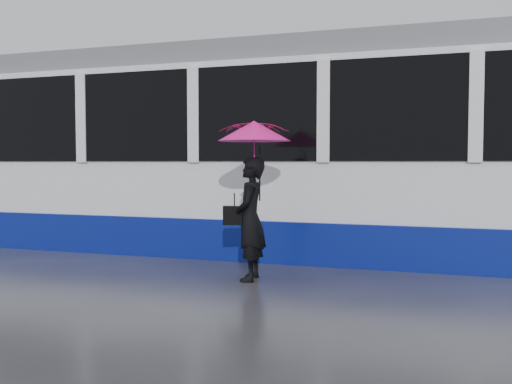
% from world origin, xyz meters
% --- Properties ---
extents(ground, '(90.00, 90.00, 0.00)m').
position_xyz_m(ground, '(0.00, 0.00, 0.00)').
color(ground, '#28282D').
rests_on(ground, ground).
extents(rails, '(34.00, 1.51, 0.02)m').
position_xyz_m(rails, '(0.00, 2.50, 0.01)').
color(rails, '#3F3D38').
rests_on(rails, ground).
extents(tram, '(26.00, 2.56, 3.35)m').
position_xyz_m(tram, '(1.90, 2.50, 1.64)').
color(tram, white).
rests_on(tram, ground).
extents(woman, '(0.46, 0.62, 1.55)m').
position_xyz_m(woman, '(0.73, 0.06, 0.77)').
color(woman, black).
rests_on(woman, ground).
extents(umbrella, '(1.05, 1.05, 1.04)m').
position_xyz_m(umbrella, '(0.78, 0.06, 1.69)').
color(umbrella, '#FF1586').
rests_on(umbrella, ground).
extents(handbag, '(0.29, 0.16, 0.42)m').
position_xyz_m(handbag, '(0.51, 0.08, 0.81)').
color(handbag, black).
rests_on(handbag, ground).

